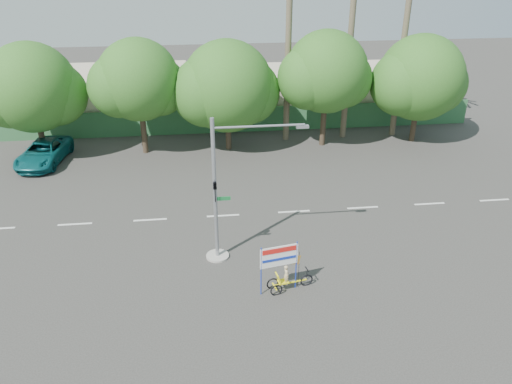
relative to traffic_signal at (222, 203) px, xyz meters
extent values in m
plane|color=#33302D|center=(2.20, -3.98, -2.92)|extent=(120.00, 120.00, 0.00)
cube|color=#336B3D|center=(2.20, 17.52, -1.92)|extent=(38.00, 0.08, 2.00)
cube|color=beige|center=(-7.80, 22.02, -0.92)|extent=(12.00, 8.00, 4.00)
cube|color=beige|center=(10.20, 22.02, -1.12)|extent=(14.00, 8.00, 3.60)
cylinder|color=#473828|center=(-11.80, 14.02, -1.16)|extent=(0.40, 0.40, 3.52)
sphere|color=#285619|center=(-11.80, 14.02, 2.04)|extent=(6.00, 6.00, 6.00)
sphere|color=#285619|center=(-10.45, 14.32, 1.48)|extent=(4.32, 4.32, 4.32)
sphere|color=#285619|center=(-13.15, 13.77, 1.72)|extent=(4.56, 4.56, 4.56)
cylinder|color=#473828|center=(-4.80, 14.02, -1.05)|extent=(0.40, 0.40, 3.74)
sphere|color=#285619|center=(-4.80, 14.02, 2.35)|extent=(5.60, 5.60, 5.60)
sphere|color=#285619|center=(-3.54, 14.32, 1.76)|extent=(4.03, 4.03, 4.03)
sphere|color=#285619|center=(-6.06, 13.77, 2.01)|extent=(4.26, 4.26, 4.26)
cylinder|color=#473828|center=(1.20, 14.02, -1.27)|extent=(0.40, 0.40, 3.30)
sphere|color=#285619|center=(1.20, 14.02, 1.73)|extent=(6.40, 6.40, 6.40)
sphere|color=#285619|center=(2.64, 14.32, 1.21)|extent=(4.61, 4.61, 4.61)
sphere|color=#285619|center=(-0.24, 13.77, 1.43)|extent=(4.86, 4.86, 4.86)
cylinder|color=#473828|center=(8.20, 14.02, -0.98)|extent=(0.40, 0.40, 3.87)
sphere|color=#285619|center=(8.20, 14.02, 2.54)|extent=(5.80, 5.80, 5.80)
sphere|color=#285619|center=(9.50, 14.32, 1.92)|extent=(4.18, 4.18, 4.18)
sphere|color=#285619|center=(6.89, 13.77, 2.19)|extent=(4.41, 4.41, 4.41)
cylinder|color=#473828|center=(15.20, 14.02, -1.20)|extent=(0.40, 0.40, 3.43)
sphere|color=#285619|center=(15.20, 14.02, 1.92)|extent=(6.20, 6.20, 6.20)
sphere|color=#285619|center=(16.59, 14.32, 1.37)|extent=(4.46, 4.46, 4.46)
sphere|color=#285619|center=(13.80, 13.77, 1.61)|extent=(4.71, 4.71, 4.71)
cylinder|color=#70604C|center=(10.20, 15.52, 5.58)|extent=(0.44, 0.44, 17.00)
cylinder|color=#70604C|center=(14.20, 15.52, 4.58)|extent=(0.44, 0.44, 15.00)
cylinder|color=#70604C|center=(5.70, 15.52, 4.08)|extent=(0.44, 0.44, 14.00)
cylinder|color=gray|center=(-0.30, 0.02, -2.87)|extent=(1.10, 1.10, 0.10)
cylinder|color=gray|center=(-0.30, 0.02, 0.58)|extent=(0.18, 0.18, 7.00)
cylinder|color=gray|center=(1.70, 0.02, 3.63)|extent=(4.00, 0.10, 0.10)
cube|color=gray|center=(3.60, 0.02, 3.53)|extent=(0.55, 0.20, 0.12)
imported|color=black|center=(-0.30, -0.20, 0.68)|extent=(0.16, 0.20, 1.00)
cube|color=#14662D|center=(0.05, 0.02, 0.23)|extent=(0.70, 0.04, 0.18)
torus|color=black|center=(3.50, -2.68, -2.65)|extent=(0.60, 0.18, 0.60)
torus|color=black|center=(1.98, -2.71, -2.67)|extent=(0.56, 0.17, 0.56)
torus|color=black|center=(2.07, -3.20, -2.67)|extent=(0.56, 0.17, 0.56)
cube|color=yellow|center=(2.76, -2.82, -2.60)|extent=(1.48, 0.33, 0.05)
cube|color=yellow|center=(2.03, -2.96, -2.65)|extent=(0.15, 0.53, 0.04)
cube|color=yellow|center=(2.42, -2.88, -2.48)|extent=(0.50, 0.45, 0.05)
cube|color=yellow|center=(2.18, -2.93, -2.23)|extent=(0.27, 0.40, 0.48)
cylinder|color=black|center=(3.50, -2.68, -2.30)|extent=(0.03, 0.03, 0.48)
cube|color=black|center=(3.50, -2.68, -2.07)|extent=(0.11, 0.40, 0.04)
imported|color=#CCB284|center=(2.54, -2.86, -2.14)|extent=(0.29, 0.38, 0.95)
cylinder|color=#1936C0|center=(1.42, -3.07, -1.73)|extent=(0.06, 0.06, 2.38)
cylinder|color=#1936C0|center=(2.98, -2.78, -1.73)|extent=(0.06, 0.06, 2.38)
cube|color=white|center=(2.20, -2.92, -1.11)|extent=(1.65, 0.35, 0.97)
cube|color=red|center=(2.20, -2.95, -0.81)|extent=(1.47, 0.29, 0.23)
cube|color=#1936C0|center=(2.20, -2.95, -1.25)|extent=(1.47, 0.29, 0.12)
cylinder|color=black|center=(3.11, -2.75, -1.99)|extent=(0.02, 0.02, 1.85)
cube|color=red|center=(2.80, -2.81, -1.42)|extent=(0.77, 0.16, 0.58)
imported|color=#0D595E|center=(-11.52, 12.87, -2.16)|extent=(3.18, 5.72, 1.51)
camera|label=1|loc=(-0.81, -20.18, 10.72)|focal=35.00mm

